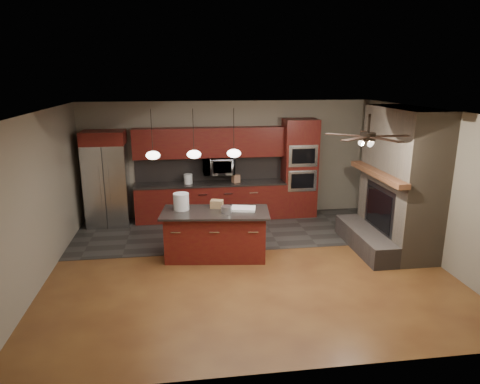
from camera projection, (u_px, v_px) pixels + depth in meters
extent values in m
plane|color=brown|center=(247.00, 264.00, 7.92)|extent=(7.00, 7.00, 0.00)
cube|color=white|center=(248.00, 111.00, 7.18)|extent=(7.00, 6.00, 0.02)
cube|color=slate|center=(229.00, 159.00, 10.41)|extent=(7.00, 0.02, 2.80)
cube|color=slate|center=(432.00, 185.00, 8.01)|extent=(0.02, 6.00, 2.80)
cube|color=slate|center=(39.00, 199.00, 7.09)|extent=(0.02, 6.00, 2.80)
cube|color=#302E2B|center=(235.00, 230.00, 9.64)|extent=(7.00, 2.40, 0.01)
cube|color=#6D604E|center=(401.00, 180.00, 8.34)|extent=(0.80, 2.00, 2.80)
cube|color=#473E3A|center=(365.00, 239.00, 8.57)|extent=(0.50, 2.00, 0.40)
cube|color=#2D2D30|center=(380.00, 209.00, 8.44)|extent=(0.05, 1.20, 0.95)
cube|color=black|center=(379.00, 209.00, 8.44)|extent=(0.02, 1.00, 0.75)
cube|color=brown|center=(377.00, 174.00, 8.23)|extent=(0.22, 2.10, 0.10)
cube|color=#571C10|center=(211.00, 202.00, 10.32)|extent=(3.55, 0.60, 0.86)
cube|color=black|center=(210.00, 184.00, 10.20)|extent=(3.59, 0.64, 0.04)
cube|color=black|center=(209.00, 168.00, 10.38)|extent=(3.55, 0.03, 0.60)
cube|color=#571C10|center=(209.00, 142.00, 10.06)|extent=(3.55, 0.35, 0.70)
cube|color=#571C10|center=(299.00, 168.00, 10.41)|extent=(0.80, 0.60, 2.38)
cube|color=silver|center=(302.00, 181.00, 10.18)|extent=(0.70, 0.03, 0.52)
cube|color=black|center=(303.00, 181.00, 10.16)|extent=(0.55, 0.02, 0.35)
cube|color=silver|center=(303.00, 156.00, 10.02)|extent=(0.70, 0.03, 0.52)
cube|color=black|center=(304.00, 156.00, 10.00)|extent=(0.55, 0.02, 0.35)
imported|color=silver|center=(218.00, 166.00, 10.16)|extent=(0.73, 0.41, 0.50)
cube|color=silver|center=(107.00, 185.00, 9.80)|extent=(0.94, 0.72, 1.89)
cube|color=#2D2D30|center=(105.00, 189.00, 9.45)|extent=(0.02, 0.02, 1.87)
cube|color=silver|center=(100.00, 187.00, 9.41)|extent=(0.03, 0.03, 0.94)
cube|color=silver|center=(109.00, 187.00, 9.44)|extent=(0.03, 0.03, 0.94)
cube|color=#571C10|center=(103.00, 138.00, 9.50)|extent=(0.94, 0.72, 0.30)
cube|color=#571C10|center=(216.00, 235.00, 8.13)|extent=(1.93, 0.98, 0.88)
cube|color=black|center=(215.00, 212.00, 8.01)|extent=(2.10, 1.15, 0.04)
cylinder|color=silver|center=(181.00, 202.00, 8.07)|extent=(0.35, 0.35, 0.32)
cylinder|color=silver|center=(226.00, 210.00, 7.89)|extent=(0.20, 0.20, 0.13)
cube|color=white|center=(243.00, 209.00, 8.09)|extent=(0.51, 0.41, 0.05)
cube|color=olive|center=(217.00, 204.00, 8.20)|extent=(0.27, 0.23, 0.15)
cylinder|color=white|center=(188.00, 179.00, 10.10)|extent=(0.26, 0.26, 0.23)
cube|color=#95694D|center=(236.00, 179.00, 10.20)|extent=(0.21, 0.19, 0.19)
cylinder|color=black|center=(152.00, 131.00, 7.73)|extent=(0.01, 0.01, 0.78)
ellipsoid|color=white|center=(153.00, 155.00, 7.85)|extent=(0.26, 0.26, 0.16)
cylinder|color=black|center=(193.00, 130.00, 7.83)|extent=(0.01, 0.01, 0.78)
ellipsoid|color=white|center=(194.00, 154.00, 7.95)|extent=(0.26, 0.26, 0.16)
cylinder|color=black|center=(234.00, 129.00, 7.93)|extent=(0.01, 0.01, 0.78)
ellipsoid|color=white|center=(234.00, 153.00, 8.05)|extent=(0.26, 0.26, 0.16)
cylinder|color=black|center=(369.00, 124.00, 6.69)|extent=(0.04, 0.04, 0.30)
cylinder|color=black|center=(368.00, 136.00, 6.74)|extent=(0.24, 0.24, 0.12)
cube|color=black|center=(391.00, 136.00, 6.79)|extent=(0.60, 0.12, 0.01)
cube|color=black|center=(365.00, 133.00, 7.10)|extent=(0.30, 0.61, 0.01)
cube|color=black|center=(344.00, 135.00, 6.91)|extent=(0.56, 0.45, 0.01)
cube|color=black|center=(355.00, 139.00, 6.49)|extent=(0.56, 0.45, 0.01)
cube|color=black|center=(386.00, 140.00, 6.41)|extent=(0.30, 0.61, 0.01)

